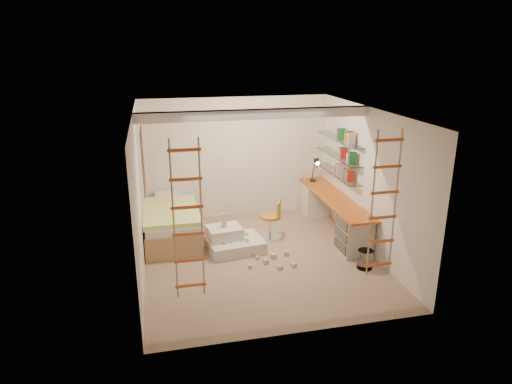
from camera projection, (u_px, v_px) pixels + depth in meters
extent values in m
plane|color=#A08067|center=(260.00, 258.00, 8.12)|extent=(4.50, 4.50, 0.00)
cube|color=white|center=(256.00, 114.00, 7.62)|extent=(4.00, 0.18, 0.16)
cube|color=white|center=(141.00, 160.00, 8.62)|extent=(0.06, 1.15, 1.35)
cube|color=#4C2D1E|center=(143.00, 160.00, 8.63)|extent=(0.02, 1.00, 1.20)
cylinder|color=white|center=(365.00, 259.00, 7.72)|extent=(0.27, 0.27, 0.33)
cube|color=#C45717|center=(335.00, 198.00, 9.03)|extent=(0.55, 2.80, 0.04)
cube|color=beige|center=(315.00, 198.00, 10.16)|extent=(0.52, 0.55, 0.71)
cube|color=beige|center=(355.00, 235.00, 8.22)|extent=(0.52, 0.55, 0.71)
cube|color=#4C4742|center=(341.00, 223.00, 8.08)|extent=(0.02, 0.50, 0.18)
cube|color=#4C4742|center=(341.00, 235.00, 8.15)|extent=(0.02, 0.50, 0.18)
cube|color=#4C4742|center=(340.00, 246.00, 8.22)|extent=(0.02, 0.50, 0.18)
cube|color=white|center=(337.00, 173.00, 9.21)|extent=(0.25, 1.80, 0.01)
cube|color=white|center=(338.00, 156.00, 9.10)|extent=(0.25, 1.80, 0.01)
cube|color=white|center=(339.00, 139.00, 8.99)|extent=(0.25, 1.80, 0.01)
cube|color=#AD7F51|center=(171.00, 228.00, 8.88)|extent=(1.00, 2.00, 0.45)
cube|color=white|center=(171.00, 214.00, 8.79)|extent=(0.95, 1.95, 0.12)
cube|color=#ECFF35|center=(171.00, 212.00, 8.62)|extent=(1.02, 1.60, 0.10)
cube|color=white|center=(168.00, 195.00, 9.50)|extent=(0.55, 0.35, 0.12)
cylinder|color=black|center=(313.00, 181.00, 10.07)|extent=(0.14, 0.14, 0.02)
cylinder|color=black|center=(313.00, 172.00, 10.02)|extent=(0.02, 0.15, 0.36)
cylinder|color=black|center=(315.00, 162.00, 9.85)|extent=(0.02, 0.27, 0.20)
cone|color=black|center=(317.00, 161.00, 9.72)|extent=(0.12, 0.14, 0.15)
cylinder|color=#FFEABF|center=(318.00, 163.00, 9.69)|extent=(0.08, 0.04, 0.08)
cylinder|color=#B77323|center=(270.00, 217.00, 8.84)|extent=(0.53, 0.53, 0.06)
cube|color=gold|center=(279.00, 208.00, 8.75)|extent=(0.16, 0.30, 0.29)
cylinder|color=silver|center=(270.00, 226.00, 8.90)|extent=(0.06, 0.06, 0.40)
cylinder|color=silver|center=(270.00, 237.00, 8.97)|extent=(0.61, 0.61, 0.05)
cube|color=silver|center=(235.00, 245.00, 8.42)|extent=(1.09, 0.90, 0.22)
cube|color=silver|center=(224.00, 233.00, 8.39)|extent=(0.67, 0.57, 0.22)
cube|color=#CCB284|center=(224.00, 225.00, 8.34)|extent=(0.09, 0.09, 0.08)
cube|color=#CCB284|center=(224.00, 221.00, 8.32)|extent=(0.08, 0.08, 0.07)
cube|color=#CCB284|center=(224.00, 216.00, 8.29)|extent=(0.07, 0.07, 0.12)
cube|color=#CCB284|center=(247.00, 240.00, 8.28)|extent=(0.06, 0.06, 0.06)
cube|color=#CCB284|center=(246.00, 234.00, 8.53)|extent=(0.06, 0.06, 0.06)
cube|color=#CCB284|center=(223.00, 243.00, 8.16)|extent=(0.06, 0.06, 0.06)
cube|color=#CCB284|center=(292.00, 265.00, 7.82)|extent=(0.07, 0.07, 0.07)
cube|color=#CCB284|center=(266.00, 262.00, 7.92)|extent=(0.07, 0.07, 0.07)
cube|color=#CCB284|center=(287.00, 254.00, 8.21)|extent=(0.07, 0.07, 0.07)
cube|color=#CCB284|center=(294.00, 265.00, 7.79)|extent=(0.07, 0.07, 0.07)
cube|color=#CCB284|center=(258.00, 258.00, 8.07)|extent=(0.07, 0.07, 0.07)
cube|color=#CCB284|center=(273.00, 257.00, 8.11)|extent=(0.07, 0.07, 0.07)
cube|color=#CCB284|center=(280.00, 268.00, 7.71)|extent=(0.07, 0.07, 0.07)
cube|color=#CCB284|center=(254.00, 255.00, 8.18)|extent=(0.07, 0.07, 0.07)
cube|color=#CCB284|center=(250.00, 266.00, 7.75)|extent=(0.07, 0.07, 0.07)
cube|color=red|center=(337.00, 168.00, 9.17)|extent=(0.14, 0.70, 0.22)
cube|color=#194CA5|center=(338.00, 151.00, 9.06)|extent=(0.14, 0.64, 0.22)
cube|color=yellow|center=(339.00, 133.00, 8.95)|extent=(0.14, 0.58, 0.22)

